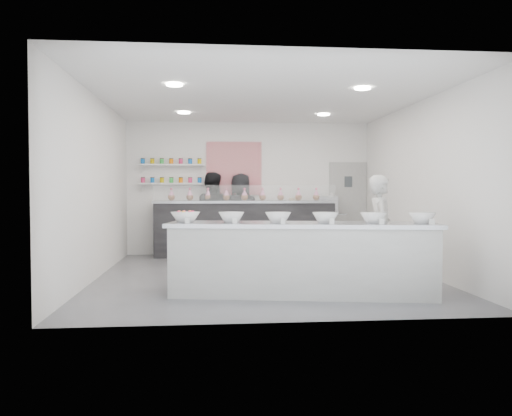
{
  "coord_description": "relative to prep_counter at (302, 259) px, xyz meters",
  "views": [
    {
      "loc": [
        -0.88,
        -8.36,
        1.45
      ],
      "look_at": [
        -0.08,
        0.4,
        1.14
      ],
      "focal_mm": 35.0,
      "sensor_mm": 36.0,
      "label": 1
    }
  ],
  "objects": [
    {
      "name": "espresso_machine",
      "position": [
        1.37,
        4.38,
        0.61
      ],
      "size": [
        0.49,
        0.34,
        0.37
      ],
      "primitive_type": "cube",
      "color": "#93969E",
      "rests_on": "espresso_ledge"
    },
    {
      "name": "ceiling",
      "position": [
        -0.37,
        1.6,
        2.5
      ],
      "size": [
        6.0,
        6.0,
        0.0
      ],
      "primitive_type": "plane",
      "rotation": [
        3.14,
        0.0,
        0.0
      ],
      "color": "white",
      "rests_on": "floor"
    },
    {
      "name": "back_wall",
      "position": [
        -0.37,
        4.6,
        1.0
      ],
      "size": [
        5.5,
        0.0,
        5.5
      ],
      "primitive_type": "plane",
      "rotation": [
        1.57,
        0.0,
        0.0
      ],
      "color": "white",
      "rests_on": "floor"
    },
    {
      "name": "woman_prep",
      "position": [
        1.33,
        0.6,
        0.34
      ],
      "size": [
        0.5,
        0.67,
        1.68
      ],
      "primitive_type": "imported",
      "rotation": [
        0.0,
        0.0,
        1.41
      ],
      "color": "#B9B8B3",
      "rests_on": "floor"
    },
    {
      "name": "downlight_0",
      "position": [
        -1.77,
        0.6,
        2.48
      ],
      "size": [
        0.24,
        0.24,
        0.02
      ],
      "primitive_type": "cylinder",
      "color": "white",
      "rests_on": "ceiling"
    },
    {
      "name": "prep_bowls",
      "position": [
        -0.0,
        0.0,
        0.57
      ],
      "size": [
        3.64,
        1.06,
        0.14
      ],
      "primitive_type": null,
      "rotation": [
        0.0,
        0.0,
        -0.17
      ],
      "color": "white",
      "rests_on": "prep_counter"
    },
    {
      "name": "left_wall",
      "position": [
        -3.12,
        1.6,
        1.0
      ],
      "size": [
        0.0,
        6.0,
        6.0
      ],
      "primitive_type": "plane",
      "rotation": [
        1.57,
        0.0,
        1.57
      ],
      "color": "white",
      "rests_on": "floor"
    },
    {
      "name": "right_wall",
      "position": [
        2.38,
        1.6,
        1.0
      ],
      "size": [
        0.0,
        6.0,
        6.0
      ],
      "primitive_type": "plane",
      "rotation": [
        1.57,
        0.0,
        -1.57
      ],
      "color": "white",
      "rests_on": "floor"
    },
    {
      "name": "back_door",
      "position": [
        1.93,
        4.57,
        0.55
      ],
      "size": [
        0.88,
        0.04,
        2.1
      ],
      "primitive_type": "cube",
      "color": "#9B9B98",
      "rests_on": "floor"
    },
    {
      "name": "pattern_panel",
      "position": [
        -0.72,
        4.57,
        1.45
      ],
      "size": [
        1.25,
        0.03,
        1.2
      ],
      "primitive_type": "cube",
      "color": "#B2071E",
      "rests_on": "back_wall"
    },
    {
      "name": "prep_counter",
      "position": [
        0.0,
        0.0,
        0.0
      ],
      "size": [
        3.77,
        1.44,
        1.0
      ],
      "primitive_type": "cube",
      "rotation": [
        0.0,
        0.0,
        -0.17
      ],
      "color": "#9D9D99",
      "rests_on": "floor"
    },
    {
      "name": "cup_stacks",
      "position": [
        0.63,
        4.38,
        0.6
      ],
      "size": [
        0.24,
        0.24,
        0.36
      ],
      "primitive_type": null,
      "color": "#C2B387",
      "rests_on": "espresso_ledge"
    },
    {
      "name": "floor",
      "position": [
        -0.37,
        1.6,
        -0.5
      ],
      "size": [
        6.0,
        6.0,
        0.0
      ],
      "primitive_type": "plane",
      "color": "#515156",
      "rests_on": "ground"
    },
    {
      "name": "espresso_ledge",
      "position": [
        1.18,
        4.38,
        -0.04
      ],
      "size": [
        1.24,
        0.4,
        0.92
      ],
      "primitive_type": "cube",
      "color": "#9D9D99",
      "rests_on": "floor"
    },
    {
      "name": "label_cards",
      "position": [
        0.08,
        -0.49,
        0.54
      ],
      "size": [
        3.31,
        0.04,
        0.07
      ],
      "primitive_type": null,
      "color": "white",
      "rests_on": "prep_counter"
    },
    {
      "name": "jar_shelf_lower",
      "position": [
        -2.12,
        4.5,
        1.1
      ],
      "size": [
        1.45,
        0.22,
        0.04
      ],
      "primitive_type": "cube",
      "color": "silver",
      "rests_on": "back_wall"
    },
    {
      "name": "cookie_bags",
      "position": [
        -0.5,
        4.2,
        0.86
      ],
      "size": [
        3.36,
        0.23,
        0.27
      ],
      "primitive_type": null,
      "rotation": [
        0.0,
        0.0,
        -0.02
      ],
      "color": "#FF8FCA",
      "rests_on": "back_bar"
    },
    {
      "name": "preserve_jars",
      "position": [
        -2.12,
        4.48,
        1.38
      ],
      "size": [
        1.45,
        0.1,
        0.56
      ],
      "primitive_type": null,
      "color": "#D82C61",
      "rests_on": "jar_shelf_lower"
    },
    {
      "name": "staff_right",
      "position": [
        -0.57,
        4.45,
        0.42
      ],
      "size": [
        0.93,
        0.63,
        1.84
      ],
      "primitive_type": "imported",
      "rotation": [
        0.0,
        0.0,
        3.19
      ],
      "color": "black",
      "rests_on": "floor"
    },
    {
      "name": "downlight_1",
      "position": [
        1.03,
        0.6,
        2.48
      ],
      "size": [
        0.24,
        0.24,
        0.02
      ],
      "primitive_type": "cylinder",
      "color": "white",
      "rests_on": "ceiling"
    },
    {
      "name": "back_bar",
      "position": [
        -0.5,
        4.2,
        0.11
      ],
      "size": [
        3.97,
        0.81,
        1.23
      ],
      "primitive_type": "cube",
      "rotation": [
        0.0,
        0.0,
        -0.02
      ],
      "color": "black",
      "rests_on": "floor"
    },
    {
      "name": "downlight_2",
      "position": [
        -1.77,
        3.2,
        2.48
      ],
      "size": [
        0.24,
        0.24,
        0.02
      ],
      "primitive_type": "cylinder",
      "color": "white",
      "rests_on": "ceiling"
    },
    {
      "name": "staff_left",
      "position": [
        -1.24,
        4.45,
        0.42
      ],
      "size": [
        1.06,
        0.92,
        1.85
      ],
      "primitive_type": "imported",
      "rotation": [
        0.0,
        0.0,
        2.87
      ],
      "color": "black",
      "rests_on": "floor"
    },
    {
      "name": "downlight_3",
      "position": [
        1.03,
        3.2,
        2.48
      ],
      "size": [
        0.24,
        0.24,
        0.02
      ],
      "primitive_type": "cylinder",
      "color": "white",
      "rests_on": "ceiling"
    },
    {
      "name": "jar_shelf_upper",
      "position": [
        -2.12,
        4.5,
        1.52
      ],
      "size": [
        1.45,
        0.22,
        0.04
      ],
      "primitive_type": "cube",
      "color": "silver",
      "rests_on": "back_wall"
    },
    {
      "name": "sneeze_guard",
      "position": [
        -0.51,
        3.85,
        0.89
      ],
      "size": [
        3.9,
        0.11,
        0.33
      ],
      "primitive_type": "cube",
      "rotation": [
        0.0,
        0.0,
        -0.02
      ],
      "color": "white",
      "rests_on": "back_bar"
    }
  ]
}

